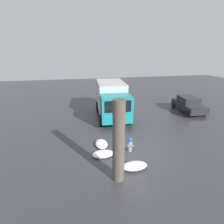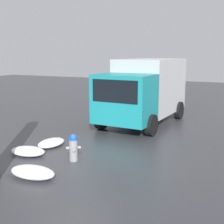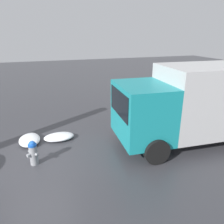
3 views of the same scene
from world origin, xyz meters
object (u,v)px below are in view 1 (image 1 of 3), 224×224
Objects in this scene: pedestrian at (125,113)px; tree_trunk at (119,142)px; fire_hydrant at (130,144)px; parked_car at (189,104)px; delivery_truck at (112,99)px.

tree_trunk is at bearing -124.36° from pedestrian.
parked_car reaches higher than fire_hydrant.
delivery_truck is 7.77m from parked_car.
fire_hydrant is 0.22× the size of tree_trunk.
fire_hydrant is 0.22× the size of parked_car.
pedestrian is (4.05, -0.85, 0.50)m from fire_hydrant.
tree_trunk is 6.71m from pedestrian.
tree_trunk reaches higher than fire_hydrant.
tree_trunk is 8.50m from delivery_truck.
parked_car is (-0.36, -7.71, -0.90)m from delivery_truck.
delivery_truck is at bearing -10.07° from tree_trunk.
tree_trunk reaches higher than pedestrian.
parked_car is (8.00, -9.19, -1.22)m from tree_trunk.
fire_hydrant is at bearing 91.61° from delivery_truck.
delivery_truck is at bearing 2.12° from parked_car.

